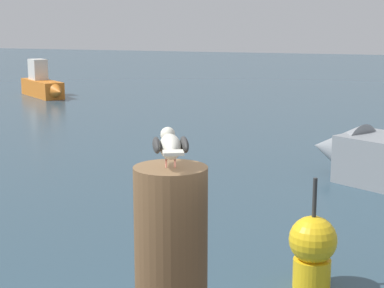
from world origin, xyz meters
name	(u,v)px	position (x,y,z in m)	size (l,w,h in m)	color
mooring_post	(171,288)	(0.96, -0.55, 1.94)	(0.31, 0.31, 1.07)	#4C3823
seagull	(170,145)	(0.95, -0.55, 2.56)	(0.22, 0.37, 0.14)	#C67460
boat_orange	(44,85)	(-13.04, 19.03, 0.48)	(3.38, 2.77, 1.54)	orange
channel_buoy	(313,249)	(0.82, 4.01, 0.48)	(0.56, 0.56, 1.33)	yellow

